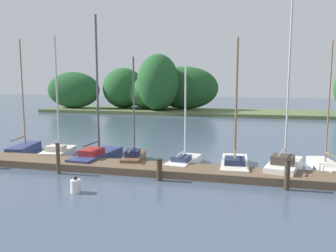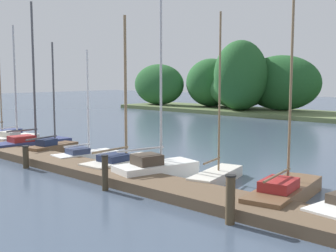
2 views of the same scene
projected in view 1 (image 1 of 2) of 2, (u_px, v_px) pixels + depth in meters
dock_pier at (229, 174)px, 15.75m from camera, size 27.32×1.80×0.35m
far_shore at (223, 90)px, 43.78m from camera, size 53.82×8.78×7.50m
sailboat_0 at (25, 147)px, 20.96m from camera, size 1.48×3.05×6.70m
sailboat_1 at (59, 150)px, 20.02m from camera, size 1.75×2.95×6.78m
sailboat_2 at (97, 153)px, 19.00m from camera, size 1.50×4.38×7.76m
sailboat_3 at (134, 157)px, 18.38m from camera, size 1.36×3.16×5.55m
sailboat_4 at (184, 161)px, 17.80m from camera, size 1.45×3.24×5.08m
sailboat_5 at (235, 162)px, 17.21m from camera, size 1.47×3.96×6.38m
sailboat_6 at (284, 165)px, 16.37m from camera, size 1.94×3.56×8.16m
sailboat_7 at (326, 165)px, 16.96m from camera, size 1.54×3.35×6.19m
mooring_piling_1 at (58, 158)px, 16.34m from camera, size 0.21×0.21×1.45m
mooring_piling_2 at (159, 170)px, 15.28m from camera, size 0.29×0.29×0.97m
mooring_piling_3 at (287, 175)px, 13.96m from camera, size 0.25×0.25×1.23m
channel_buoy_0 at (76, 186)px, 13.70m from camera, size 0.41×0.41×0.65m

